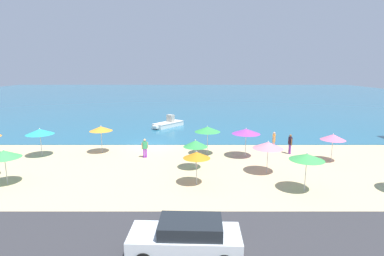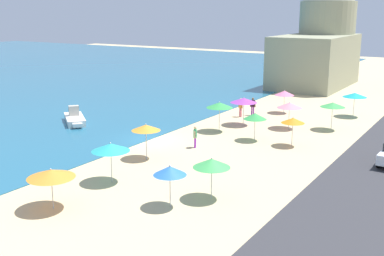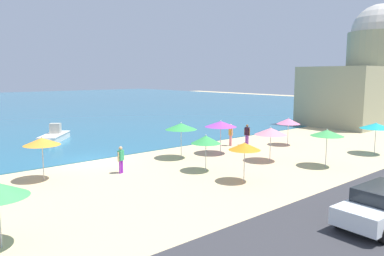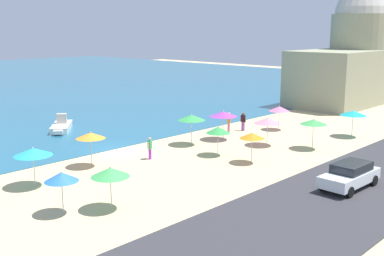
{
  "view_description": "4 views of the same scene",
  "coord_description": "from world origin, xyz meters",
  "px_view_note": "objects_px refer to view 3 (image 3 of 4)",
  "views": [
    {
      "loc": [
        4.06,
        -28.43,
        7.37
      ],
      "look_at": [
        3.96,
        -0.72,
        1.85
      ],
      "focal_mm": 28.0,
      "sensor_mm": 36.0,
      "label": 1
    },
    {
      "loc": [
        -29.28,
        -22.21,
        10.04
      ],
      "look_at": [
        1.43,
        -3.09,
        1.09
      ],
      "focal_mm": 45.0,
      "sensor_mm": 36.0,
      "label": 2
    },
    {
      "loc": [
        -10.74,
        -23.51,
        5.84
      ],
      "look_at": [
        8.93,
        -0.34,
        1.5
      ],
      "focal_mm": 35.0,
      "sensor_mm": 36.0,
      "label": 3
    },
    {
      "loc": [
        -22.33,
        -29.63,
        9.33
      ],
      "look_at": [
        5.21,
        -3.56,
        1.46
      ],
      "focal_mm": 45.0,
      "sensor_mm": 36.0,
      "label": 4
    }
  ],
  "objects_px": {
    "beach_umbrella_0": "(327,133)",
    "beach_umbrella_10": "(206,140)",
    "beach_umbrella_3": "(376,126)",
    "beach_umbrella_12": "(245,146)",
    "beach_umbrella_9": "(42,141)",
    "bather_2": "(231,134)",
    "beach_umbrella_6": "(221,124)",
    "bather_1": "(247,134)",
    "bather_0": "(121,158)",
    "harbor_fortress": "(370,77)",
    "beach_umbrella_1": "(288,121)",
    "beach_umbrella_8": "(181,126)",
    "beach_umbrella_2": "(271,131)",
    "skiff_nearshore": "(54,136)",
    "parked_car_1": "(382,205)"
  },
  "relations": [
    {
      "from": "beach_umbrella_8",
      "to": "harbor_fortress",
      "type": "distance_m",
      "value": 30.97
    },
    {
      "from": "beach_umbrella_2",
      "to": "bather_1",
      "type": "relative_size",
      "value": 1.35
    },
    {
      "from": "beach_umbrella_8",
      "to": "skiff_nearshore",
      "type": "xyz_separation_m",
      "value": [
        -4.37,
        12.47,
        -1.83
      ]
    },
    {
      "from": "beach_umbrella_2",
      "to": "beach_umbrella_10",
      "type": "distance_m",
      "value": 5.2
    },
    {
      "from": "beach_umbrella_2",
      "to": "bather_2",
      "type": "bearing_deg",
      "value": 70.63
    },
    {
      "from": "beach_umbrella_8",
      "to": "skiff_nearshore",
      "type": "bearing_deg",
      "value": 109.32
    },
    {
      "from": "beach_umbrella_6",
      "to": "beach_umbrella_12",
      "type": "xyz_separation_m",
      "value": [
        -4.22,
        -6.12,
        -0.25
      ]
    },
    {
      "from": "parked_car_1",
      "to": "beach_umbrella_12",
      "type": "bearing_deg",
      "value": 86.08
    },
    {
      "from": "beach_umbrella_0",
      "to": "parked_car_1",
      "type": "relative_size",
      "value": 0.55
    },
    {
      "from": "beach_umbrella_3",
      "to": "skiff_nearshore",
      "type": "xyz_separation_m",
      "value": [
        -16.23,
        20.65,
        -1.67
      ]
    },
    {
      "from": "beach_umbrella_0",
      "to": "beach_umbrella_10",
      "type": "relative_size",
      "value": 1.08
    },
    {
      "from": "beach_umbrella_0",
      "to": "beach_umbrella_8",
      "type": "distance_m",
      "value": 9.65
    },
    {
      "from": "beach_umbrella_1",
      "to": "beach_umbrella_8",
      "type": "xyz_separation_m",
      "value": [
        -9.93,
        1.87,
        0.26
      ]
    },
    {
      "from": "beach_umbrella_9",
      "to": "bather_2",
      "type": "bearing_deg",
      "value": 1.41
    },
    {
      "from": "beach_umbrella_10",
      "to": "bather_1",
      "type": "height_order",
      "value": "beach_umbrella_10"
    },
    {
      "from": "beach_umbrella_2",
      "to": "bather_0",
      "type": "xyz_separation_m",
      "value": [
        -9.34,
        3.76,
        -1.14
      ]
    },
    {
      "from": "beach_umbrella_8",
      "to": "skiff_nearshore",
      "type": "distance_m",
      "value": 13.34
    },
    {
      "from": "beach_umbrella_6",
      "to": "bather_1",
      "type": "xyz_separation_m",
      "value": [
        4.07,
        0.99,
        -1.25
      ]
    },
    {
      "from": "bather_0",
      "to": "skiff_nearshore",
      "type": "xyz_separation_m",
      "value": [
        0.91,
        13.33,
        -0.48
      ]
    },
    {
      "from": "beach_umbrella_0",
      "to": "beach_umbrella_10",
      "type": "xyz_separation_m",
      "value": [
        -6.63,
        4.14,
        -0.23
      ]
    },
    {
      "from": "beach_umbrella_6",
      "to": "beach_umbrella_9",
      "type": "relative_size",
      "value": 1.02
    },
    {
      "from": "beach_umbrella_9",
      "to": "beach_umbrella_10",
      "type": "bearing_deg",
      "value": -27.79
    },
    {
      "from": "beach_umbrella_0",
      "to": "beach_umbrella_1",
      "type": "relative_size",
      "value": 1.06
    },
    {
      "from": "beach_umbrella_8",
      "to": "beach_umbrella_9",
      "type": "distance_m",
      "value": 9.35
    },
    {
      "from": "beach_umbrella_0",
      "to": "bather_1",
      "type": "relative_size",
      "value": 1.4
    },
    {
      "from": "harbor_fortress",
      "to": "bather_2",
      "type": "bearing_deg",
      "value": -179.66
    },
    {
      "from": "beach_umbrella_6",
      "to": "bather_1",
      "type": "bearing_deg",
      "value": 13.62
    },
    {
      "from": "bather_0",
      "to": "harbor_fortress",
      "type": "height_order",
      "value": "harbor_fortress"
    },
    {
      "from": "bather_1",
      "to": "beach_umbrella_2",
      "type": "bearing_deg",
      "value": -123.18
    },
    {
      "from": "beach_umbrella_3",
      "to": "beach_umbrella_12",
      "type": "relative_size",
      "value": 1.06
    },
    {
      "from": "beach_umbrella_1",
      "to": "beach_umbrella_9",
      "type": "height_order",
      "value": "beach_umbrella_9"
    },
    {
      "from": "bather_2",
      "to": "harbor_fortress",
      "type": "distance_m",
      "value": 25.16
    },
    {
      "from": "beach_umbrella_12",
      "to": "harbor_fortress",
      "type": "xyz_separation_m",
      "value": [
        31.81,
        7.95,
        3.57
      ]
    },
    {
      "from": "beach_umbrella_9",
      "to": "bather_2",
      "type": "height_order",
      "value": "beach_umbrella_9"
    },
    {
      "from": "beach_umbrella_1",
      "to": "bather_2",
      "type": "xyz_separation_m",
      "value": [
        -3.91,
        2.85,
        -0.98
      ]
    },
    {
      "from": "skiff_nearshore",
      "to": "beach_umbrella_9",
      "type": "bearing_deg",
      "value": -112.68
    },
    {
      "from": "beach_umbrella_9",
      "to": "bather_0",
      "type": "xyz_separation_m",
      "value": [
        4.05,
        -1.46,
        -1.28
      ]
    },
    {
      "from": "bather_1",
      "to": "beach_umbrella_0",
      "type": "bearing_deg",
      "value": -101.79
    },
    {
      "from": "beach_umbrella_9",
      "to": "beach_umbrella_12",
      "type": "height_order",
      "value": "beach_umbrella_9"
    },
    {
      "from": "beach_umbrella_10",
      "to": "beach_umbrella_12",
      "type": "distance_m",
      "value": 3.07
    },
    {
      "from": "bather_0",
      "to": "beach_umbrella_8",
      "type": "bearing_deg",
      "value": 9.25
    },
    {
      "from": "harbor_fortress",
      "to": "skiff_nearshore",
      "type": "bearing_deg",
      "value": 162.12
    },
    {
      "from": "bather_0",
      "to": "harbor_fortress",
      "type": "xyz_separation_m",
      "value": [
        36.06,
        1.99,
        4.63
      ]
    },
    {
      "from": "beach_umbrella_2",
      "to": "beach_umbrella_1",
      "type": "bearing_deg",
      "value": 25.06
    },
    {
      "from": "beach_umbrella_0",
      "to": "beach_umbrella_3",
      "type": "bearing_deg",
      "value": -2.67
    },
    {
      "from": "beach_umbrella_12",
      "to": "bather_2",
      "type": "distance_m",
      "value": 10.56
    },
    {
      "from": "beach_umbrella_9",
      "to": "harbor_fortress",
      "type": "bearing_deg",
      "value": 0.75
    },
    {
      "from": "beach_umbrella_0",
      "to": "bather_2",
      "type": "height_order",
      "value": "beach_umbrella_0"
    },
    {
      "from": "bather_1",
      "to": "harbor_fortress",
      "type": "height_order",
      "value": "harbor_fortress"
    },
    {
      "from": "beach_umbrella_1",
      "to": "beach_umbrella_2",
      "type": "relative_size",
      "value": 0.98
    }
  ]
}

